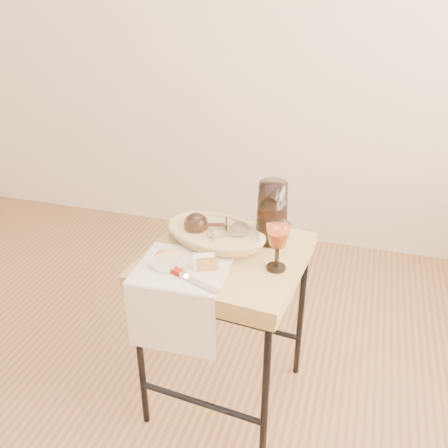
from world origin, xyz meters
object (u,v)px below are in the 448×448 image
(pitcher, at_px, (272,212))
(bread_basket, at_px, (216,235))
(goblet_lying_a, at_px, (209,225))
(apple_half, at_px, (166,259))
(table_knife, at_px, (186,275))
(wine_goblet, at_px, (277,247))
(side_table, at_px, (226,330))
(tea_towel, at_px, (183,268))
(goblet_lying_b, at_px, (227,234))

(pitcher, bearing_deg, bread_basket, -138.74)
(goblet_lying_a, relative_size, pitcher, 0.55)
(bread_basket, height_order, goblet_lying_a, goblet_lying_a)
(apple_half, distance_m, table_knife, 0.09)
(wine_goblet, bearing_deg, side_table, 165.80)
(pitcher, relative_size, wine_goblet, 1.61)
(tea_towel, height_order, pitcher, pitcher)
(table_knife, bearing_deg, side_table, 91.26)
(bread_basket, xyz_separation_m, wine_goblet, (0.24, -0.11, 0.06))
(wine_goblet, relative_size, apple_half, 2.12)
(tea_towel, bearing_deg, table_knife, -61.24)
(bread_basket, height_order, wine_goblet, wine_goblet)
(goblet_lying_b, distance_m, table_knife, 0.24)
(tea_towel, bearing_deg, goblet_lying_b, 59.40)
(bread_basket, bearing_deg, pitcher, 34.65)
(side_table, xyz_separation_m, pitcher, (0.13, 0.13, 0.44))
(goblet_lying_b, xyz_separation_m, apple_half, (-0.14, -0.20, -0.01))
(goblet_lying_b, relative_size, wine_goblet, 0.72)
(pitcher, distance_m, table_knife, 0.38)
(apple_half, bearing_deg, goblet_lying_b, 46.87)
(side_table, height_order, bread_basket, bread_basket)
(goblet_lying_b, bearing_deg, goblet_lying_a, 115.23)
(goblet_lying_b, xyz_separation_m, pitcher, (0.13, 0.08, 0.06))
(bread_basket, relative_size, apple_half, 4.27)
(bread_basket, xyz_separation_m, goblet_lying_b, (0.05, -0.02, 0.02))
(goblet_lying_a, xyz_separation_m, wine_goblet, (0.27, -0.13, 0.03))
(tea_towel, relative_size, goblet_lying_b, 2.45)
(goblet_lying_b, bearing_deg, bread_basket, 117.06)
(pitcher, bearing_deg, table_knife, -99.99)
(tea_towel, distance_m, goblet_lying_b, 0.21)
(pitcher, bearing_deg, wine_goblet, -50.68)
(goblet_lying_a, relative_size, goblet_lying_b, 1.21)
(side_table, height_order, goblet_lying_a, goblet_lying_a)
(table_knife, bearing_deg, apple_half, -179.85)
(tea_towel, height_order, wine_goblet, wine_goblet)
(goblet_lying_a, bearing_deg, goblet_lying_b, 138.76)
(side_table, relative_size, apple_half, 8.52)
(goblet_lying_b, relative_size, pitcher, 0.45)
(tea_towel, xyz_separation_m, bread_basket, (0.05, 0.20, 0.02))
(pitcher, height_order, table_knife, pitcher)
(side_table, xyz_separation_m, bread_basket, (-0.06, 0.07, 0.35))
(goblet_lying_b, distance_m, apple_half, 0.25)
(goblet_lying_a, relative_size, apple_half, 1.85)
(bread_basket, height_order, table_knife, bread_basket)
(tea_towel, relative_size, goblet_lying_a, 2.03)
(side_table, height_order, tea_towel, tea_towel)
(side_table, relative_size, table_knife, 2.74)
(side_table, distance_m, tea_towel, 0.37)
(goblet_lying_b, xyz_separation_m, wine_goblet, (0.19, -0.09, 0.03))
(apple_half, bearing_deg, bread_basket, 59.00)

